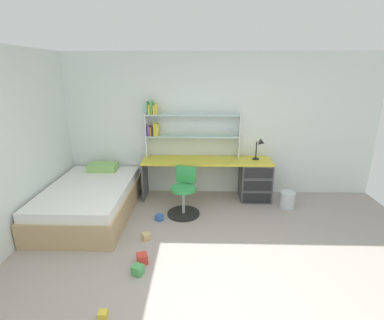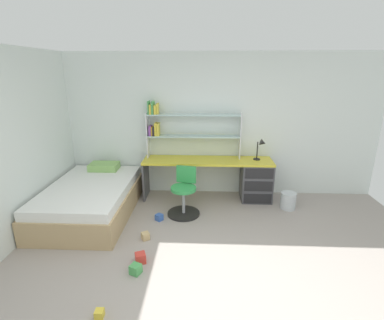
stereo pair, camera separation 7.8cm
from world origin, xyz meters
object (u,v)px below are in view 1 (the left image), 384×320
Objects in this scene: bookshelf_hutch at (180,126)px; bed_platform at (90,200)px; toy_block_natural_1 at (146,236)px; toy_block_green_2 at (138,270)px; swivel_chair at (184,197)px; desk at (241,177)px; toy_block_yellow_4 at (103,315)px; desk_lamp at (260,146)px; waste_bin at (287,200)px; toy_block_red_0 at (142,259)px; toy_block_blue_3 at (159,218)px.

bed_platform is (-1.38, -0.84, -1.04)m from bookshelf_hutch.
toy_block_green_2 is (0.03, -0.70, 0.01)m from toy_block_natural_1.
swivel_chair reaches higher than toy_block_green_2.
bookshelf_hutch is at bearing 172.22° from desk.
swivel_chair is 2.21m from toy_block_yellow_4.
desk_lamp is at bearing 54.53° from toy_block_yellow_4.
waste_bin is at bearing 44.74° from toy_block_yellow_4.
waste_bin reaches higher than toy_block_yellow_4.
toy_block_red_0 reaches higher than toy_block_natural_1.
desk_lamp is 4.76× the size of toy_block_yellow_4.
waste_bin is at bearing -15.62° from bookshelf_hutch.
desk is 2.57m from bed_platform.
desk_lamp is 3.91× the size of toy_block_blue_3.
toy_block_blue_3 is at bearing 78.55° from toy_block_natural_1.
bookshelf_hutch is (-1.09, 0.15, 0.88)m from desk.
desk_lamp is 2.44m from toy_block_natural_1.
toy_block_green_2 is at bearing -107.01° from swivel_chair.
desk is at bearing 15.73° from bed_platform.
desk_lamp is at bearing 139.45° from waste_bin.
bed_platform is 7.02× the size of waste_bin.
desk_lamp is 0.50× the size of swivel_chair.
waste_bin is (1.73, 0.26, -0.16)m from swivel_chair.
bookshelf_hutch is 5.92× the size of waste_bin.
toy_block_blue_3 is (-0.37, -0.24, -0.25)m from swivel_chair.
desk_lamp is (1.39, -0.14, -0.31)m from bookshelf_hutch.
bed_platform is at bearing 126.48° from toy_block_green_2.
toy_block_green_2 is at bearing -141.52° from waste_bin.
bed_platform reaches higher than toy_block_yellow_4.
desk reaches higher than toy_block_yellow_4.
toy_block_red_0 reaches higher than toy_block_green_2.
bookshelf_hutch is 13.78× the size of toy_block_red_0.
bed_platform is at bearing -148.59° from bookshelf_hutch.
desk_lamp reaches higher than desk.
desk is at bearing -7.78° from bookshelf_hutch.
desk is at bearing 55.51° from toy_block_green_2.
desk is 2.40m from toy_block_red_0.
toy_block_natural_1 is (-0.04, 0.50, -0.01)m from toy_block_red_0.
desk_lamp is at bearing 27.61° from toy_block_blue_3.
toy_block_blue_3 is (-2.10, -0.50, -0.09)m from waste_bin.
desk_lamp reaches higher than toy_block_natural_1.
desk_lamp is 1.38× the size of waste_bin.
toy_block_green_2 is at bearing -129.67° from desk_lamp.
desk is at bearing 32.12° from swivel_chair.
swivel_chair is 1.75m from waste_bin.
toy_block_natural_1 is (-0.48, -0.77, -0.25)m from swivel_chair.
desk_lamp reaches higher than swivel_chair.
swivel_chair reaches higher than toy_block_natural_1.
waste_bin is 2.16m from toy_block_blue_3.
toy_block_green_2 is at bearing -87.78° from toy_block_natural_1.
swivel_chair is 2.74× the size of waste_bin.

